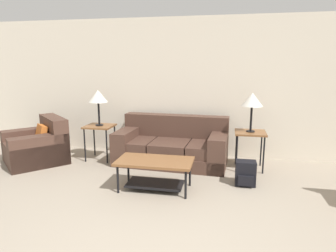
# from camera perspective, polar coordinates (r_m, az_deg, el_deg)

# --- Properties ---
(wall_back) EXTENTS (9.12, 0.06, 2.60)m
(wall_back) POSITION_cam_1_polar(r_m,az_deg,el_deg) (5.73, 4.93, 7.23)
(wall_back) COLOR silver
(wall_back) RESTS_ON ground_plane
(couch) EXTENTS (1.99, 1.05, 0.82)m
(couch) POSITION_cam_1_polar(r_m,az_deg,el_deg) (5.38, 0.78, -3.94)
(couch) COLOR #4C3328
(couch) RESTS_ON ground_plane
(armchair) EXTENTS (1.36, 1.36, 0.80)m
(armchair) POSITION_cam_1_polar(r_m,az_deg,el_deg) (5.89, -23.55, -3.59)
(armchair) COLOR #4C3328
(armchair) RESTS_ON ground_plane
(coffee_table) EXTENTS (1.06, 0.56, 0.43)m
(coffee_table) POSITION_cam_1_polar(r_m,az_deg,el_deg) (4.23, -2.52, -7.95)
(coffee_table) COLOR brown
(coffee_table) RESTS_ON ground_plane
(side_table_left) EXTENTS (0.50, 0.48, 0.64)m
(side_table_left) POSITION_cam_1_polar(r_m,az_deg,el_deg) (5.63, -12.89, -0.64)
(side_table_left) COLOR brown
(side_table_left) RESTS_ON ground_plane
(side_table_right) EXTENTS (0.50, 0.48, 0.64)m
(side_table_right) POSITION_cam_1_polar(r_m,az_deg,el_deg) (5.16, 15.37, -1.88)
(side_table_right) COLOR brown
(side_table_right) RESTS_ON ground_plane
(table_lamp_left) EXTENTS (0.35, 0.35, 0.65)m
(table_lamp_left) POSITION_cam_1_polar(r_m,az_deg,el_deg) (5.54, -13.17, 5.44)
(table_lamp_left) COLOR black
(table_lamp_left) RESTS_ON side_table_left
(table_lamp_right) EXTENTS (0.35, 0.35, 0.65)m
(table_lamp_right) POSITION_cam_1_polar(r_m,az_deg,el_deg) (5.06, 15.74, 4.75)
(table_lamp_right) COLOR black
(table_lamp_right) RESTS_ON side_table_right
(backpack) EXTENTS (0.29, 0.29, 0.36)m
(backpack) POSITION_cam_1_polar(r_m,az_deg,el_deg) (4.56, 14.54, -8.74)
(backpack) COLOR black
(backpack) RESTS_ON ground_plane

